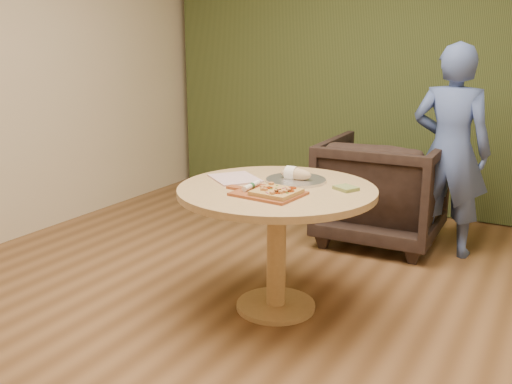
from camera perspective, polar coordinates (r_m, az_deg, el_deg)
The scene contains 12 objects.
room_shell at distance 2.68m, azimuth -0.99°, elevation 11.58°, with size 5.04×6.04×2.84m.
curtain at distance 5.39m, azimuth 15.09°, elevation 12.74°, with size 4.80×0.14×2.78m, color #313E1C.
pedestal_table at distance 3.28m, azimuth 2.08°, elevation -1.89°, with size 1.14×1.14×0.75m.
pizza_paddle at distance 3.08m, azimuth 1.09°, elevation -0.13°, with size 0.46×0.31×0.01m.
flatbread_pizza at distance 3.03m, azimuth 2.07°, elevation 0.02°, with size 0.24×0.24×0.04m.
cutlery_roll at distance 3.15m, azimuth -0.47°, elevation 0.63°, with size 0.04×0.20×0.03m.
newspaper at distance 3.43m, azimuth -2.12°, elevation 1.37°, with size 0.30×0.25×0.01m, color white.
serving_tray at distance 3.38m, azimuth 4.01°, elevation 1.20°, with size 0.36×0.36×0.02m.
bread_roll at distance 3.37m, azimuth 3.89°, elevation 1.81°, with size 0.19×0.09×0.09m.
green_packet at distance 3.21m, azimuth 8.98°, elevation 0.38°, with size 0.12×0.10×0.02m, color #57682E.
armchair at distance 4.58m, azimuth 12.54°, elevation 0.65°, with size 0.89×0.83×0.92m, color black.
person_standing at distance 4.40m, azimuth 18.86°, elevation 3.88°, with size 0.57×0.37×1.55m, color #455C9A.
Camera 1 is at (1.35, -2.32, 1.55)m, focal length 40.00 mm.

